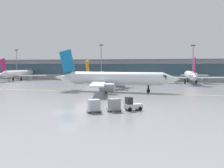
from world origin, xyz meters
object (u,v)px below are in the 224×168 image
object	(u,v)px
gate_airplane_1	(96,76)
apron_light_mast_2	(193,62)
apron_light_mast_1	(101,61)
taxiing_regional_jet	(114,79)
gate_airplane_2	(190,75)
apron_light_mast_0	(17,63)
gate_airplane_0	(19,74)
cargo_dolly_trailing	(94,105)
baggage_tug	(132,105)
cargo_dolly_lead	(114,104)

from	to	relation	value
gate_airplane_1	apron_light_mast_2	distance (m)	40.29
apron_light_mast_1	taxiing_regional_jet	bearing A→B (deg)	-68.97
apron_light_mast_2	apron_light_mast_1	bearing A→B (deg)	178.33
gate_airplane_2	apron_light_mast_0	xyz separation A→B (m)	(-83.38, 11.04, 5.01)
gate_airplane_0	cargo_dolly_trailing	xyz separation A→B (m)	(59.99, -69.19, -1.92)
gate_airplane_0	baggage_tug	size ratio (longest dim) A/B	10.16
gate_airplane_0	apron_light_mast_1	size ratio (longest dim) A/B	1.85
gate_airplane_2	baggage_tug	size ratio (longest dim) A/B	10.27
cargo_dolly_lead	taxiing_regional_jet	bearing A→B (deg)	71.34
gate_airplane_2	cargo_dolly_lead	xyz separation A→B (m)	(-12.85, -66.50, -1.95)
gate_airplane_1	cargo_dolly_trailing	size ratio (longest dim) A/B	10.12
gate_airplane_1	apron_light_mast_0	xyz separation A→B (m)	(-46.11, 12.94, 5.36)
gate_airplane_0	gate_airplane_1	bearing A→B (deg)	-98.01
gate_airplane_2	apron_light_mast_1	size ratio (longest dim) A/B	1.87
gate_airplane_0	gate_airplane_1	size ratio (longest dim) A/B	1.12
gate_airplane_2	cargo_dolly_trailing	world-z (taller)	gate_airplane_2
taxiing_regional_jet	baggage_tug	distance (m)	28.64
cargo_dolly_lead	apron_light_mast_1	xyz separation A→B (m)	(-25.80, 76.48, 7.74)
gate_airplane_2	apron_light_mast_1	bearing A→B (deg)	70.69
apron_light_mast_2	gate_airplane_2	bearing A→B (deg)	-97.46
gate_airplane_1	taxiing_regional_jet	world-z (taller)	taxiing_regional_jet
gate_airplane_1	cargo_dolly_lead	world-z (taller)	gate_airplane_1
cargo_dolly_lead	apron_light_mast_1	world-z (taller)	apron_light_mast_1
gate_airplane_0	gate_airplane_2	distance (m)	75.48
gate_airplane_1	apron_light_mast_1	size ratio (longest dim) A/B	1.65
baggage_tug	cargo_dolly_trailing	world-z (taller)	baggage_tug
cargo_dolly_trailing	apron_light_mast_0	xyz separation A→B (m)	(-67.90, 79.26, 6.96)
apron_light_mast_0	cargo_dolly_lead	bearing A→B (deg)	-47.71
cargo_dolly_trailing	apron_light_mast_2	distance (m)	79.14
gate_airplane_2	baggage_tug	bearing A→B (deg)	166.06
gate_airplane_0	cargo_dolly_lead	distance (m)	92.08
gate_airplane_0	cargo_dolly_trailing	bearing A→B (deg)	-142.78
taxiing_regional_jet	apron_light_mast_1	bearing A→B (deg)	111.92
taxiing_regional_jet	gate_airplane_0	bearing A→B (deg)	145.66
gate_airplane_1	taxiing_regional_jet	xyz separation A→B (m)	(17.11, -36.19, 0.73)
apron_light_mast_0	gate_airplane_0	bearing A→B (deg)	-51.87
gate_airplane_0	apron_light_mast_1	world-z (taller)	apron_light_mast_1
baggage_tug	gate_airplane_1	bearing A→B (deg)	79.99
taxiing_regional_jet	cargo_dolly_trailing	distance (m)	30.58
gate_airplane_1	taxiing_regional_jet	distance (m)	40.04
gate_airplane_1	apron_light_mast_1	world-z (taller)	apron_light_mast_1
cargo_dolly_trailing	apron_light_mast_0	bearing A→B (deg)	97.48
gate_airplane_1	cargo_dolly_trailing	xyz separation A→B (m)	(21.79, -66.32, -1.60)
taxiing_regional_jet	cargo_dolly_lead	bearing A→B (deg)	-74.67
baggage_tug	apron_light_mast_0	bearing A→B (deg)	100.75
baggage_tug	apron_light_mast_2	distance (m)	74.99
apron_light_mast_0	apron_light_mast_2	size ratio (longest dim) A/B	0.96
gate_airplane_0	cargo_dolly_trailing	world-z (taller)	gate_airplane_0
taxiing_regional_jet	apron_light_mast_0	bearing A→B (deg)	143.04
cargo_dolly_lead	cargo_dolly_trailing	bearing A→B (deg)	180.00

